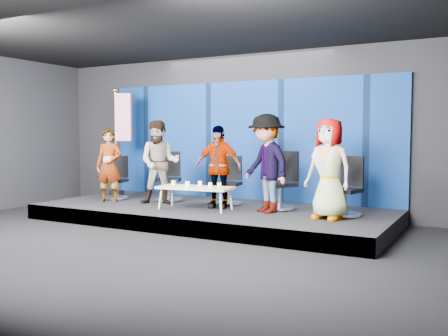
{
  "coord_description": "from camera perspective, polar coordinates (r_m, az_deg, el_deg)",
  "views": [
    {
      "loc": [
        4.92,
        -5.98,
        1.74
      ],
      "look_at": [
        0.34,
        2.4,
        1.09
      ],
      "focal_mm": 40.0,
      "sensor_mm": 36.0,
      "label": 1
    }
  ],
  "objects": [
    {
      "name": "ground",
      "position": [
        7.94,
        -10.64,
        -8.83
      ],
      "size": [
        10.0,
        10.0,
        0.0
      ],
      "primitive_type": "plane",
      "color": "black",
      "rests_on": "ground"
    },
    {
      "name": "room_walls",
      "position": [
        7.78,
        -10.87,
        8.91
      ],
      "size": [
        10.02,
        8.02,
        3.51
      ],
      "color": "black",
      "rests_on": "ground"
    },
    {
      "name": "riser",
      "position": [
        9.94,
        -1.45,
        -5.31
      ],
      "size": [
        7.0,
        3.0,
        0.3
      ],
      "primitive_type": "cube",
      "color": "black",
      "rests_on": "ground"
    },
    {
      "name": "backdrop",
      "position": [
        11.09,
        2.31,
        3.17
      ],
      "size": [
        7.0,
        0.08,
        2.6
      ],
      "primitive_type": "cube",
      "color": "#072255",
      "rests_on": "riser"
    },
    {
      "name": "chair_a",
      "position": [
        11.34,
        -12.12,
        -1.89
      ],
      "size": [
        0.69,
        0.69,
        0.95
      ],
      "rotation": [
        0.0,
        0.0,
        0.35
      ],
      "color": "silver",
      "rests_on": "riser"
    },
    {
      "name": "panelist_a",
      "position": [
        10.83,
        -13.02,
        0.27
      ],
      "size": [
        0.66,
        0.54,
        1.54
      ],
      "primitive_type": "imported",
      "rotation": [
        0.0,
        0.0,
        0.35
      ],
      "color": "black",
      "rests_on": "riser"
    },
    {
      "name": "chair_b",
      "position": [
        10.82,
        -6.29,
        -1.91
      ],
      "size": [
        0.8,
        0.8,
        1.06
      ],
      "rotation": [
        0.0,
        0.0,
        0.44
      ],
      "color": "silver",
      "rests_on": "riser"
    },
    {
      "name": "panelist_b",
      "position": [
        10.31,
        -7.37,
        0.64
      ],
      "size": [
        1.03,
        0.95,
        1.72
      ],
      "primitive_type": "imported",
      "rotation": [
        0.0,
        0.0,
        0.44
      ],
      "color": "black",
      "rests_on": "riser"
    },
    {
      "name": "chair_c",
      "position": [
        10.22,
        0.64,
        -2.36
      ],
      "size": [
        0.64,
        0.64,
        0.99
      ],
      "rotation": [
        0.0,
        0.0,
        0.15
      ],
      "color": "silver",
      "rests_on": "riser"
    },
    {
      "name": "panelist_c",
      "position": [
        9.73,
        -0.7,
        0.16
      ],
      "size": [
        0.99,
        0.53,
        1.61
      ],
      "primitive_type": "imported",
      "rotation": [
        0.0,
        0.0,
        0.15
      ],
      "color": "black",
      "rests_on": "riser"
    },
    {
      "name": "chair_d",
      "position": [
        9.6,
        6.66,
        -2.55
      ],
      "size": [
        0.86,
        0.86,
        1.12
      ],
      "rotation": [
        0.0,
        0.0,
        -0.54
      ],
      "color": "silver",
      "rests_on": "riser"
    },
    {
      "name": "panelist_d",
      "position": [
        9.15,
        4.85,
        0.52
      ],
      "size": [
        1.35,
        1.18,
        1.81
      ],
      "primitive_type": "imported",
      "rotation": [
        0.0,
        0.0,
        -0.54
      ],
      "color": "black",
      "rests_on": "riser"
    },
    {
      "name": "chair_e",
      "position": [
        9.03,
        13.84,
        -3.17
      ],
      "size": [
        0.73,
        0.73,
        1.05
      ],
      "rotation": [
        0.0,
        0.0,
        -0.26
      ],
      "color": "silver",
      "rests_on": "riser"
    },
    {
      "name": "panelist_e",
      "position": [
        8.58,
        11.91,
        -0.1
      ],
      "size": [
        0.95,
        0.74,
        1.71
      ],
      "primitive_type": "imported",
      "rotation": [
        0.0,
        0.0,
        -0.26
      ],
      "color": "black",
      "rests_on": "riser"
    },
    {
      "name": "coffee_table",
      "position": [
        9.52,
        -3.3,
        -2.34
      ],
      "size": [
        1.49,
        0.75,
        0.44
      ],
      "rotation": [
        0.0,
        0.0,
        0.1
      ],
      "color": "tan",
      "rests_on": "riser"
    },
    {
      "name": "mug_a",
      "position": [
        9.82,
        -5.8,
        -1.69
      ],
      "size": [
        0.08,
        0.08,
        0.09
      ],
      "primitive_type": "cylinder",
      "color": "white",
      "rests_on": "coffee_table"
    },
    {
      "name": "mug_b",
      "position": [
        9.49,
        -4.2,
        -1.84
      ],
      "size": [
        0.09,
        0.09,
        0.1
      ],
      "primitive_type": "cylinder",
      "color": "white",
      "rests_on": "coffee_table"
    },
    {
      "name": "mug_c",
      "position": [
        9.63,
        -2.76,
        -1.78
      ],
      "size": [
        0.08,
        0.08,
        0.09
      ],
      "primitive_type": "cylinder",
      "color": "white",
      "rests_on": "coffee_table"
    },
    {
      "name": "mug_d",
      "position": [
        9.36,
        -1.59,
        -1.95
      ],
      "size": [
        0.08,
        0.08,
        0.09
      ],
      "primitive_type": "cylinder",
      "color": "white",
      "rests_on": "coffee_table"
    },
    {
      "name": "mug_e",
      "position": [
        9.37,
        -0.54,
        -1.95
      ],
      "size": [
        0.07,
        0.07,
        0.09
      ],
      "primitive_type": "cylinder",
      "color": "white",
      "rests_on": "coffee_table"
    },
    {
      "name": "flag_stand",
      "position": [
        11.96,
        -11.76,
        3.31
      ],
      "size": [
        0.58,
        0.34,
        2.52
      ],
      "rotation": [
        0.0,
        0.0,
        0.22
      ],
      "color": "black",
      "rests_on": "riser"
    }
  ]
}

